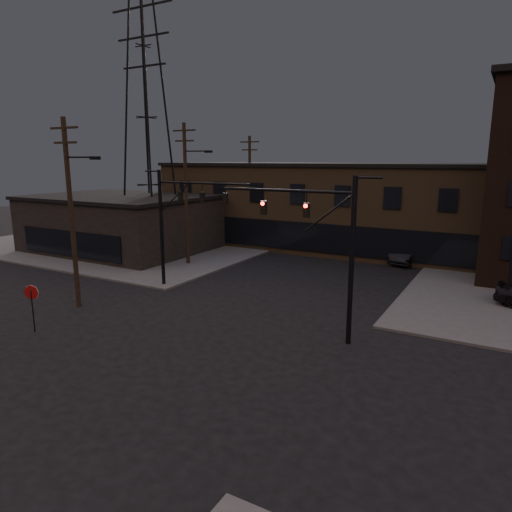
# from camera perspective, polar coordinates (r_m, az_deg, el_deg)

# --- Properties ---
(ground) EXTENTS (140.00, 140.00, 0.00)m
(ground) POSITION_cam_1_polar(r_m,az_deg,el_deg) (22.00, -9.14, -11.44)
(ground) COLOR black
(ground) RESTS_ON ground
(sidewalk_nw) EXTENTS (30.00, 30.00, 0.15)m
(sidewalk_nw) POSITION_cam_1_polar(r_m,az_deg,el_deg) (51.97, -13.10, 2.19)
(sidewalk_nw) COLOR #474744
(sidewalk_nw) RESTS_ON ground
(building_row) EXTENTS (40.00, 12.00, 8.00)m
(building_row) POSITION_cam_1_polar(r_m,az_deg,el_deg) (45.72, 13.14, 5.84)
(building_row) COLOR brown
(building_row) RESTS_ON ground
(building_left) EXTENTS (16.00, 12.00, 5.00)m
(building_left) POSITION_cam_1_polar(r_m,az_deg,el_deg) (45.98, -16.43, 3.81)
(building_left) COLOR black
(building_left) RESTS_ON ground
(traffic_signal_near) EXTENTS (7.12, 0.24, 8.00)m
(traffic_signal_near) POSITION_cam_1_polar(r_m,az_deg,el_deg) (21.80, 9.12, 1.92)
(traffic_signal_near) COLOR black
(traffic_signal_near) RESTS_ON ground
(traffic_signal_far) EXTENTS (7.12, 0.24, 8.00)m
(traffic_signal_far) POSITION_cam_1_polar(r_m,az_deg,el_deg) (30.87, -10.00, 5.00)
(traffic_signal_far) COLOR black
(traffic_signal_far) RESTS_ON ground
(stop_sign) EXTENTS (0.72, 0.33, 2.48)m
(stop_sign) POSITION_cam_1_polar(r_m,az_deg,el_deg) (25.79, -26.24, -4.66)
(stop_sign) COLOR black
(stop_sign) RESTS_ON ground
(utility_pole_near) EXTENTS (3.70, 0.28, 11.00)m
(utility_pole_near) POSITION_cam_1_polar(r_m,az_deg,el_deg) (28.50, -22.06, 5.46)
(utility_pole_near) COLOR black
(utility_pole_near) RESTS_ON ground
(utility_pole_mid) EXTENTS (3.70, 0.28, 11.50)m
(utility_pole_mid) POSITION_cam_1_polar(r_m,az_deg,el_deg) (37.74, -8.67, 8.00)
(utility_pole_mid) COLOR black
(utility_pole_mid) RESTS_ON ground
(utility_pole_far) EXTENTS (2.20, 0.28, 11.00)m
(utility_pole_far) POSITION_cam_1_polar(r_m,az_deg,el_deg) (48.29, -0.79, 8.60)
(utility_pole_far) COLOR black
(utility_pole_far) RESTS_ON ground
(transmission_tower) EXTENTS (7.00, 7.00, 25.00)m
(transmission_tower) POSITION_cam_1_polar(r_m,az_deg,el_deg) (45.75, -13.52, 16.50)
(transmission_tower) COLOR black
(transmission_tower) RESTS_ON ground
(car_crossing) EXTENTS (2.64, 5.35, 1.69)m
(car_crossing) POSITION_cam_1_polar(r_m,az_deg,el_deg) (40.87, 18.63, 0.33)
(car_crossing) COLOR black
(car_crossing) RESTS_ON ground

